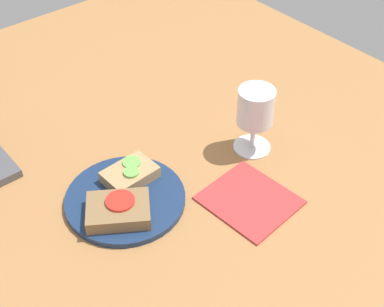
{
  "coord_description": "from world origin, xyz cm",
  "views": [
    {
      "loc": [
        -39.37,
        -63.35,
        73.81
      ],
      "look_at": [
        8.17,
        -6.5,
        8.0
      ],
      "focal_mm": 50.0,
      "sensor_mm": 36.0,
      "label": 1
    }
  ],
  "objects_px": {
    "sandwich_with_cucumber": "(130,174)",
    "sandwich_with_tomato": "(118,210)",
    "wine_glass": "(255,111)",
    "napkin": "(249,200)",
    "plate": "(125,199)"
  },
  "relations": [
    {
      "from": "plate",
      "to": "sandwich_with_tomato",
      "type": "height_order",
      "value": "sandwich_with_tomato"
    },
    {
      "from": "sandwich_with_cucumber",
      "to": "sandwich_with_tomato",
      "type": "bearing_deg",
      "value": -137.46
    },
    {
      "from": "sandwich_with_cucumber",
      "to": "wine_glass",
      "type": "distance_m",
      "value": 0.27
    },
    {
      "from": "sandwich_with_cucumber",
      "to": "napkin",
      "type": "relative_size",
      "value": 0.63
    },
    {
      "from": "plate",
      "to": "wine_glass",
      "type": "relative_size",
      "value": 1.56
    },
    {
      "from": "plate",
      "to": "wine_glass",
      "type": "distance_m",
      "value": 0.3
    },
    {
      "from": "sandwich_with_tomato",
      "to": "napkin",
      "type": "height_order",
      "value": "sandwich_with_tomato"
    },
    {
      "from": "sandwich_with_cucumber",
      "to": "napkin",
      "type": "xyz_separation_m",
      "value": [
        0.14,
        -0.17,
        -0.02
      ]
    },
    {
      "from": "plate",
      "to": "sandwich_with_tomato",
      "type": "distance_m",
      "value": 0.05
    },
    {
      "from": "sandwich_with_tomato",
      "to": "wine_glass",
      "type": "relative_size",
      "value": 0.96
    },
    {
      "from": "sandwich_with_tomato",
      "to": "napkin",
      "type": "bearing_deg",
      "value": -28.64
    },
    {
      "from": "plate",
      "to": "sandwich_with_cucumber",
      "type": "xyz_separation_m",
      "value": [
        0.03,
        0.03,
        0.02
      ]
    },
    {
      "from": "wine_glass",
      "to": "napkin",
      "type": "bearing_deg",
      "value": -136.36
    },
    {
      "from": "plate",
      "to": "napkin",
      "type": "bearing_deg",
      "value": -39.64
    },
    {
      "from": "sandwich_with_tomato",
      "to": "napkin",
      "type": "xyz_separation_m",
      "value": [
        0.21,
        -0.11,
        -0.02
      ]
    }
  ]
}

